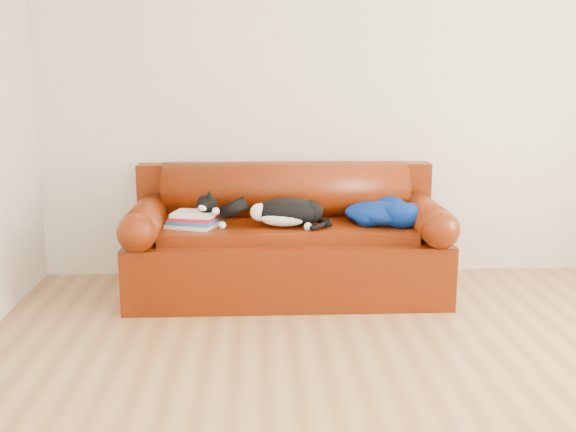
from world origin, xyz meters
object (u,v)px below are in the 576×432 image
(sofa_base, at_px, (287,260))
(book_stack, at_px, (194,220))
(blanket, at_px, (382,212))
(cat, at_px, (286,213))

(sofa_base, bearing_deg, book_stack, -169.82)
(sofa_base, height_order, book_stack, book_stack)
(book_stack, height_order, blanket, blanket)
(book_stack, xyz_separation_m, cat, (0.61, -0.02, 0.04))
(sofa_base, relative_size, book_stack, 5.79)
(sofa_base, xyz_separation_m, cat, (-0.01, -0.13, 0.35))
(cat, height_order, blanket, cat)
(book_stack, relative_size, cat, 0.55)
(sofa_base, bearing_deg, blanket, -4.27)
(book_stack, bearing_deg, blanket, 2.91)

